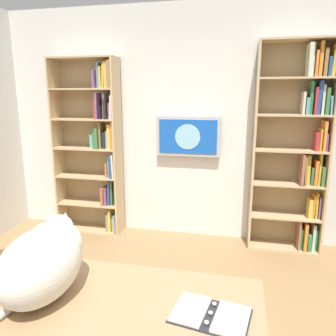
{
  "coord_description": "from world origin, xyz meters",
  "views": [
    {
      "loc": [
        -0.63,
        1.58,
        1.7
      ],
      "look_at": [
        -0.04,
        -1.11,
        1.08
      ],
      "focal_mm": 34.78,
      "sensor_mm": 36.0,
      "label": 1
    }
  ],
  "objects_px": {
    "bookshelf_left": "(299,148)",
    "cat": "(45,259)",
    "bookshelf_right": "(96,146)",
    "desk": "(83,319)",
    "wall_mounted_tv": "(188,136)",
    "open_binder": "(211,315)"
  },
  "relations": [
    {
      "from": "cat",
      "to": "open_binder",
      "type": "height_order",
      "value": "cat"
    },
    {
      "from": "open_binder",
      "to": "desk",
      "type": "bearing_deg",
      "value": 0.93
    },
    {
      "from": "bookshelf_right",
      "to": "open_binder",
      "type": "relative_size",
      "value": 5.86
    },
    {
      "from": "bookshelf_left",
      "to": "open_binder",
      "type": "distance_m",
      "value": 2.53
    },
    {
      "from": "bookshelf_left",
      "to": "wall_mounted_tv",
      "type": "height_order",
      "value": "bookshelf_left"
    },
    {
      "from": "bookshelf_right",
      "to": "desk",
      "type": "bearing_deg",
      "value": 112.87
    },
    {
      "from": "bookshelf_left",
      "to": "cat",
      "type": "relative_size",
      "value": 3.52
    },
    {
      "from": "bookshelf_right",
      "to": "desk",
      "type": "xyz_separation_m",
      "value": [
        -1.02,
        2.41,
        -0.43
      ]
    },
    {
      "from": "wall_mounted_tv",
      "to": "open_binder",
      "type": "xyz_separation_m",
      "value": [
        -0.5,
        2.49,
        -0.45
      ]
    },
    {
      "from": "cat",
      "to": "bookshelf_left",
      "type": "bearing_deg",
      "value": -121.86
    },
    {
      "from": "cat",
      "to": "wall_mounted_tv",
      "type": "bearing_deg",
      "value": -96.58
    },
    {
      "from": "wall_mounted_tv",
      "to": "open_binder",
      "type": "distance_m",
      "value": 2.58
    },
    {
      "from": "bookshelf_left",
      "to": "bookshelf_right",
      "type": "bearing_deg",
      "value": 0.01
    },
    {
      "from": "open_binder",
      "to": "bookshelf_left",
      "type": "bearing_deg",
      "value": -106.46
    },
    {
      "from": "bookshelf_left",
      "to": "cat",
      "type": "bearing_deg",
      "value": 58.14
    },
    {
      "from": "bookshelf_right",
      "to": "cat",
      "type": "bearing_deg",
      "value": 109.23
    },
    {
      "from": "desk",
      "to": "cat",
      "type": "bearing_deg",
      "value": -3.91
    },
    {
      "from": "bookshelf_left",
      "to": "cat",
      "type": "xyz_separation_m",
      "value": [
        1.49,
        2.4,
        -0.2
      ]
    },
    {
      "from": "wall_mounted_tv",
      "to": "cat",
      "type": "relative_size",
      "value": 1.17
    },
    {
      "from": "desk",
      "to": "wall_mounted_tv",
      "type": "bearing_deg",
      "value": -92.44
    },
    {
      "from": "desk",
      "to": "cat",
      "type": "distance_m",
      "value": 0.34
    },
    {
      "from": "bookshelf_left",
      "to": "cat",
      "type": "distance_m",
      "value": 2.83
    }
  ]
}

